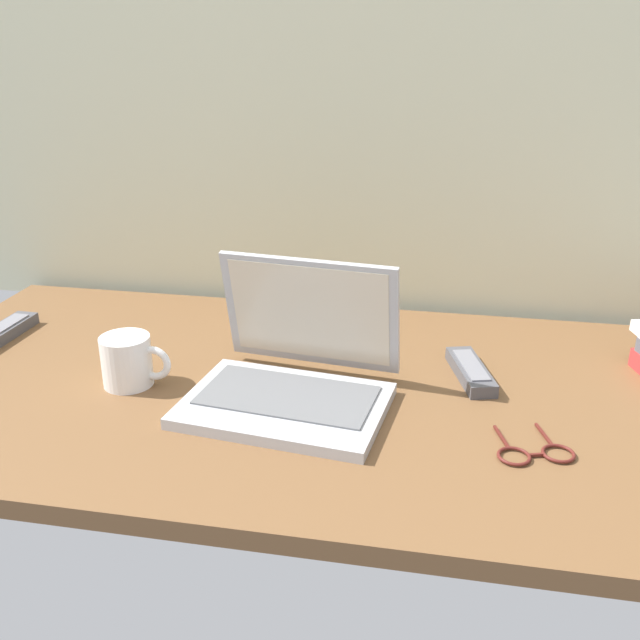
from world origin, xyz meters
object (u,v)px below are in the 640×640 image
Objects in this scene: laptop at (294,372)px; eyeglasses at (535,453)px; remote_control_near at (5,331)px; remote_control_far at (471,371)px; coffee_mug at (128,360)px.

laptop is 0.38m from eyeglasses.
remote_control_far is at bearing -0.59° from remote_control_near.
laptop reaches higher than remote_control_far.
remote_control_far is 1.32× the size of eyeglasses.
remote_control_near is (-0.61, 0.14, -0.03)m from laptop.
remote_control_far is (0.56, 0.13, -0.03)m from coffee_mug.
eyeglasses is at bearing -8.67° from coffee_mug.
laptop is at bearing -155.66° from remote_control_far.
coffee_mug is 0.74× the size of remote_control_near.
laptop reaches higher than remote_control_near.
remote_control_near is at bearing 179.41° from remote_control_far.
laptop is 2.65× the size of eyeglasses.
coffee_mug is 0.94× the size of eyeglasses.
eyeglasses is (0.97, -0.24, -0.01)m from remote_control_near.
remote_control_near is 1.28× the size of eyeglasses.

